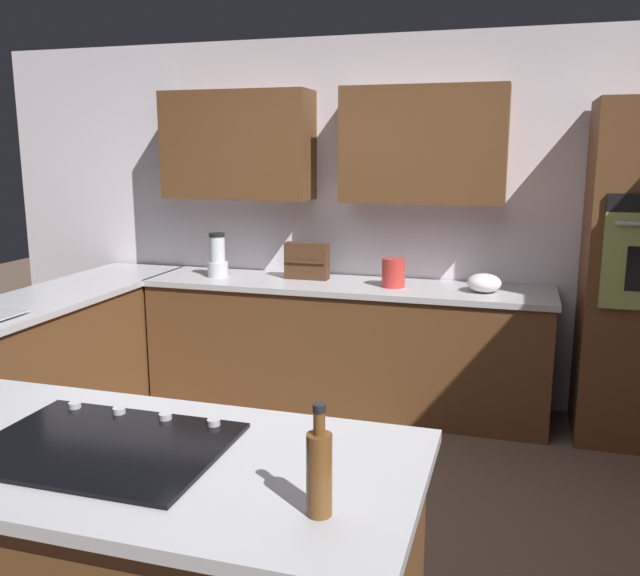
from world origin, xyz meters
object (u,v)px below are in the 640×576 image
object	(u,v)px
mixing_bowl	(484,283)
second_bottle	(319,471)
kettle	(393,273)
blender	(218,258)
spice_rack	(307,261)
cooktop	(104,445)

from	to	relation	value
mixing_bowl	second_bottle	distance (m)	2.95
mixing_bowl	kettle	size ratio (longest dim) A/B	1.14
blender	spice_rack	size ratio (longest dim) A/B	1.02
kettle	second_bottle	xyz separation A→B (m)	(-0.35, 2.94, 0.02)
kettle	second_bottle	distance (m)	2.96
cooktop	blender	bearing A→B (deg)	-72.04
cooktop	kettle	bearing A→B (deg)	-98.45
cooktop	spice_rack	size ratio (longest dim) A/B	2.41
mixing_bowl	spice_rack	xyz separation A→B (m)	(1.25, -0.11, 0.07)
spice_rack	kettle	world-z (taller)	spice_rack
second_bottle	mixing_bowl	bearing A→B (deg)	-94.82
spice_rack	kettle	distance (m)	0.66
cooktop	spice_rack	world-z (taller)	spice_rack
blender	second_bottle	xyz separation A→B (m)	(-1.65, 2.94, -0.02)
second_bottle	kettle	bearing A→B (deg)	-83.17
blender	kettle	world-z (taller)	blender
cooktop	mixing_bowl	distance (m)	2.93
spice_rack	second_bottle	xyz separation A→B (m)	(-1.00, 3.05, -0.01)
spice_rack	second_bottle	world-z (taller)	second_bottle
blender	spice_rack	xyz separation A→B (m)	(-0.65, -0.11, -0.01)
spice_rack	second_bottle	bearing A→B (deg)	108.20
cooktop	kettle	world-z (taller)	kettle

